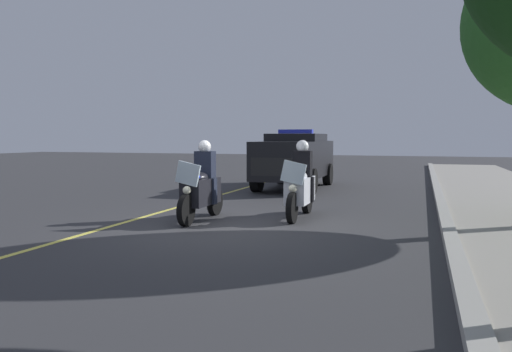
# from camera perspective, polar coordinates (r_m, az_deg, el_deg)

# --- Properties ---
(ground_plane) EXTENTS (80.00, 80.00, 0.00)m
(ground_plane) POSITION_cam_1_polar(r_m,az_deg,el_deg) (9.73, -3.43, -6.09)
(ground_plane) COLOR #333335
(curb_strip) EXTENTS (48.00, 0.24, 0.15)m
(curb_strip) POSITION_cam_1_polar(r_m,az_deg,el_deg) (9.05, 21.43, -6.72)
(curb_strip) COLOR #9E9B93
(curb_strip) RESTS_ON ground
(lane_stripe_center) EXTENTS (48.00, 0.12, 0.01)m
(lane_stripe_center) POSITION_cam_1_polar(r_m,az_deg,el_deg) (10.79, -14.87, -5.17)
(lane_stripe_center) COLOR #E0D14C
(lane_stripe_center) RESTS_ON ground
(police_motorcycle_lead_left) EXTENTS (2.14, 0.56, 1.72)m
(police_motorcycle_lead_left) POSITION_cam_1_polar(r_m,az_deg,el_deg) (10.72, -6.27, -1.36)
(police_motorcycle_lead_left) COLOR black
(police_motorcycle_lead_left) RESTS_ON ground
(police_motorcycle_lead_right) EXTENTS (2.14, 0.56, 1.72)m
(police_motorcycle_lead_right) POSITION_cam_1_polar(r_m,az_deg,el_deg) (11.02, 5.11, -1.19)
(police_motorcycle_lead_right) COLOR black
(police_motorcycle_lead_right) RESTS_ON ground
(police_suv) EXTENTS (4.93, 2.13, 2.05)m
(police_suv) POSITION_cam_1_polar(r_m,az_deg,el_deg) (17.42, 4.50, 2.11)
(police_suv) COLOR black
(police_suv) RESTS_ON ground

